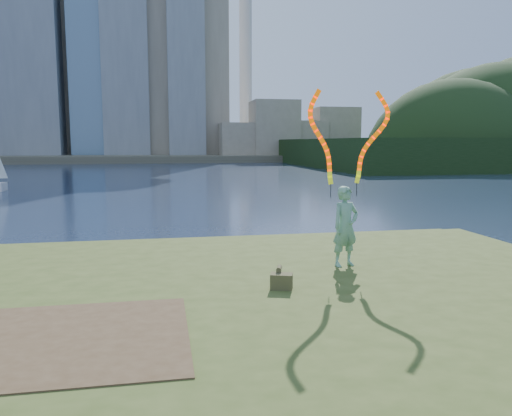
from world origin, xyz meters
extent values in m
plane|color=#18243D|center=(0.00, 0.00, 0.00)|extent=(320.00, 320.00, 0.00)
cube|color=#3A4A1A|center=(0.00, -2.50, 0.15)|extent=(20.00, 18.00, 0.30)
cube|color=#3A4A1A|center=(0.00, -2.20, 0.40)|extent=(17.00, 15.00, 0.30)
cube|color=#3A4A1A|center=(0.00, -2.00, 0.65)|extent=(14.00, 12.00, 0.30)
cube|color=#47331E|center=(-2.20, -3.20, 0.81)|extent=(3.20, 3.00, 0.02)
cube|color=#4F4A3A|center=(0.00, 95.00, 0.60)|extent=(320.00, 40.00, 1.20)
cylinder|color=silver|center=(18.00, 102.00, 30.20)|extent=(2.80, 2.80, 58.00)
imported|color=#1F6D44|center=(3.01, 0.04, 1.68)|extent=(0.74, 0.59, 1.76)
cylinder|color=black|center=(2.66, 0.06, 2.47)|extent=(0.02, 0.02, 0.30)
cylinder|color=black|center=(3.33, 0.26, 2.47)|extent=(0.02, 0.02, 0.30)
cube|color=#3F4422|center=(1.22, -1.42, 0.95)|extent=(0.47, 0.38, 0.29)
cylinder|color=#3F4422|center=(1.22, -1.22, 1.14)|extent=(0.18, 0.29, 0.10)
camera|label=1|loc=(-0.92, -10.17, 3.50)|focal=35.00mm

